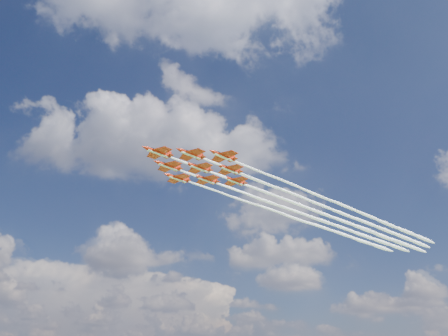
# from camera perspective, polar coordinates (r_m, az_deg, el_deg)

# --- Properties ---
(jet_lead) EXTENTS (115.40, 102.96, 2.95)m
(jet_lead) POSITION_cam_1_polar(r_m,az_deg,el_deg) (193.37, 9.34, -4.61)
(jet_lead) COLOR #B41F0A
(jet_row2_port) EXTENTS (115.40, 102.96, 2.95)m
(jet_row2_port) POSITION_cam_1_polar(r_m,az_deg,el_deg) (196.69, 12.43, -4.70)
(jet_row2_port) COLOR #B41F0A
(jet_row2_starb) EXTENTS (115.40, 102.96, 2.95)m
(jet_row2_starb) POSITION_cam_1_polar(r_m,az_deg,el_deg) (203.75, 9.51, -5.66)
(jet_row2_starb) COLOR #B41F0A
(jet_row3_port) EXTENTS (115.40, 102.96, 2.95)m
(jet_row3_port) POSITION_cam_1_polar(r_m,az_deg,el_deg) (200.57, 15.41, -4.77)
(jet_row3_port) COLOR #B41F0A
(jet_row3_centre) EXTENTS (115.40, 102.96, 2.95)m
(jet_row3_centre) POSITION_cam_1_polar(r_m,az_deg,el_deg) (207.09, 12.45, -5.72)
(jet_row3_centre) COLOR #B41F0A
(jet_row3_starb) EXTENTS (115.40, 102.96, 2.95)m
(jet_row3_starb) POSITION_cam_1_polar(r_m,az_deg,el_deg) (214.19, 9.66, -6.60)
(jet_row3_starb) COLOR #B41F0A
(jet_row4_port) EXTENTS (115.40, 102.96, 2.95)m
(jet_row4_port) POSITION_cam_1_polar(r_m,az_deg,el_deg) (210.96, 15.29, -5.78)
(jet_row4_port) COLOR #B41F0A
(jet_row4_starb) EXTENTS (115.40, 102.96, 2.95)m
(jet_row4_starb) POSITION_cam_1_polar(r_m,az_deg,el_deg) (217.56, 12.47, -6.65)
(jet_row4_starb) COLOR #B41F0A
(jet_tail) EXTENTS (115.40, 102.96, 2.95)m
(jet_tail) POSITION_cam_1_polar(r_m,az_deg,el_deg) (221.42, 15.18, -6.69)
(jet_tail) COLOR #B41F0A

